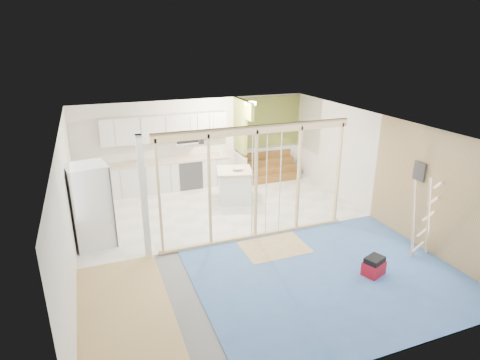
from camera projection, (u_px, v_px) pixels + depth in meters
name	position (u px, v px, depth m)	size (l,w,h in m)	color
room	(243.00, 186.00, 8.60)	(7.01, 8.01, 2.61)	slate
floor_overlays	(245.00, 237.00, 9.11)	(7.00, 8.00, 0.03)	white
stud_frame	(232.00, 174.00, 8.42)	(4.66, 0.14, 2.60)	#D6C382
base_cabinets	(146.00, 181.00, 11.29)	(4.45, 2.24, 0.93)	silver
upper_cabinets	(167.00, 129.00, 11.49)	(3.60, 0.41, 0.85)	silver
green_partition	(261.00, 150.00, 12.62)	(2.25, 1.51, 2.60)	olive
pot_rack	(204.00, 136.00, 9.92)	(0.52, 0.52, 0.72)	black
sheathing_panel	(441.00, 197.00, 8.01)	(0.02, 4.00, 2.60)	tan
electrical_panel	(419.00, 171.00, 8.40)	(0.04, 0.30, 0.40)	#3A3A3F
ceiling_light	(251.00, 103.00, 11.28)	(0.32, 0.32, 0.08)	#FFEABF
fridge	(91.00, 206.00, 8.53)	(0.92, 0.89, 1.84)	white
island	(234.00, 186.00, 11.00)	(1.15, 1.15, 0.91)	white
bowl	(237.00, 169.00, 10.81)	(0.29, 0.29, 0.07)	beige
soap_bottle_a	(141.00, 157.00, 11.46)	(0.10, 0.11, 0.27)	#B0B5C4
soap_bottle_b	(220.00, 151.00, 12.14)	(0.09, 0.09, 0.20)	white
toolbox	(374.00, 267.00, 7.63)	(0.49, 0.43, 0.39)	maroon
ladder	(423.00, 218.00, 8.01)	(0.94, 0.15, 1.75)	#E6BD8C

